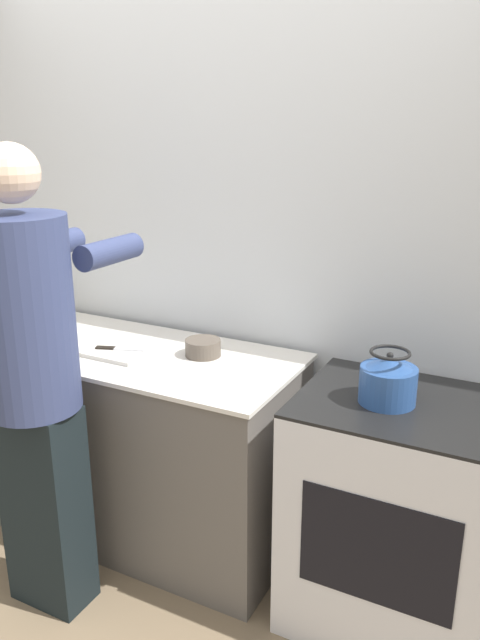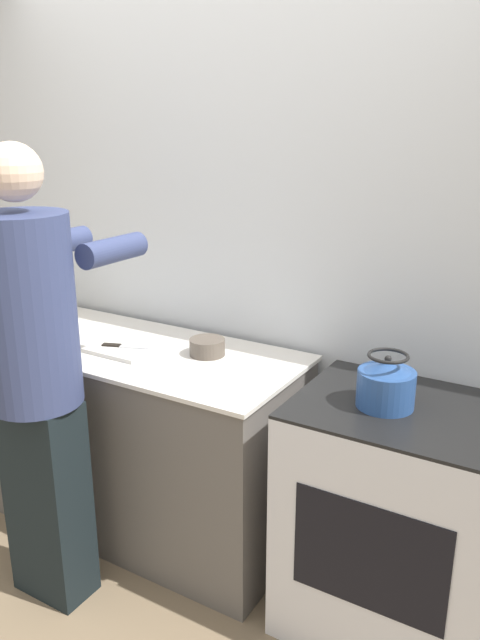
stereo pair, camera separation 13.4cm
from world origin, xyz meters
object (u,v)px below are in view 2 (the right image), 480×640
at_px(knife, 125,346).
at_px(kettle, 386,384).
at_px(oven, 395,520).
at_px(person, 37,370).
at_px(bowl_prep, 15,335).
at_px(canister_jar, 52,302).
at_px(cutting_board, 116,349).

height_order(knife, kettle, kettle).
bearing_deg(oven, person, -157.60).
relative_size(knife, bowl_prep, 1.56).
height_order(oven, bowl_prep, bowl_prep).
xyz_separation_m(knife, kettle, (1.16, 0.01, 0.08)).
bearing_deg(knife, oven, -18.36).
bearing_deg(kettle, canister_jar, 174.36).
height_order(oven, person, person).
height_order(knife, bowl_prep, bowl_prep).
xyz_separation_m(person, cutting_board, (-0.02, 0.45, -0.07)).
distance_m(bowl_prep, canister_jar, 0.37).
xyz_separation_m(person, kettle, (1.17, 0.48, 0.02)).
distance_m(oven, bowl_prep, 1.80).
bearing_deg(person, knife, 88.75).
height_order(oven, kettle, kettle).
relative_size(cutting_board, knife, 1.52).
bearing_deg(bowl_prep, kettle, 5.90).
distance_m(person, canister_jar, 0.90).
distance_m(cutting_board, knife, 0.04).
bearing_deg(kettle, oven, 22.75).
height_order(person, canister_jar, person).
height_order(oven, knife, knife).
xyz_separation_m(person, canister_jar, (-0.62, 0.66, 0.01)).
bearing_deg(bowl_prep, canister_jar, 109.71).
height_order(person, bowl_prep, person).
relative_size(kettle, bowl_prep, 1.43).
height_order(oven, canister_jar, canister_jar).
distance_m(person, kettle, 1.26).
bearing_deg(knife, person, -111.15).
bearing_deg(kettle, bowl_prep, -174.10).
distance_m(person, knife, 0.48).
distance_m(person, bowl_prep, 0.58).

